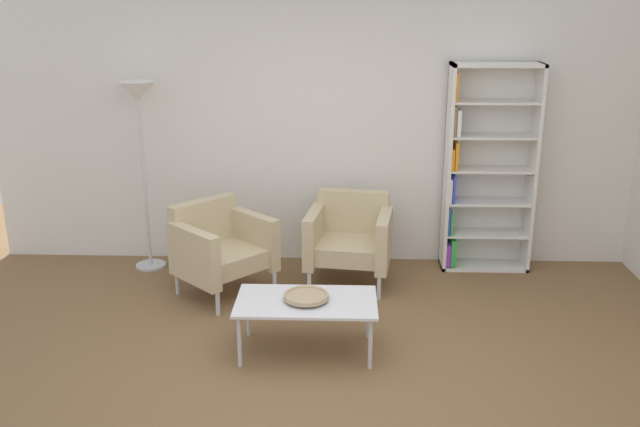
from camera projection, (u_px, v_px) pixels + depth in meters
ground_plane at (324, 391)px, 4.57m from camera, size 8.32×8.32×0.00m
plaster_back_panel at (332, 109)px, 6.48m from camera, size 6.40×0.12×2.90m
bookshelf_tall at (484, 170)px, 6.40m from camera, size 0.80×0.30×1.90m
coffee_table_low at (306, 304)px, 4.97m from camera, size 1.00×0.56×0.40m
decorative_bowl at (306, 296)px, 4.95m from camera, size 0.32×0.32×0.05m
armchair_near_window at (350, 237)px, 6.21m from camera, size 0.80×0.75×0.78m
armchair_by_bookshelf at (220, 247)px, 5.97m from camera, size 0.95×0.95×0.78m
floor_lamp_torchiere at (139, 115)px, 6.22m from camera, size 0.32×0.32×1.74m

